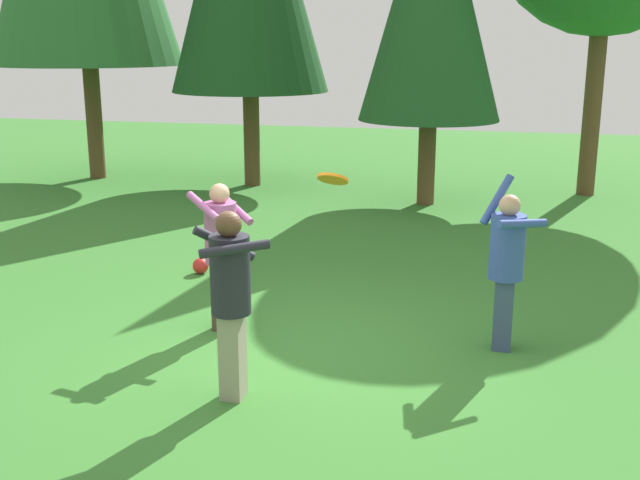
{
  "coord_description": "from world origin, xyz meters",
  "views": [
    {
      "loc": [
        2.0,
        -6.82,
        3.02
      ],
      "look_at": [
        0.19,
        0.54,
        1.05
      ],
      "focal_mm": 43.44,
      "sensor_mm": 36.0,
      "label": 1
    }
  ],
  "objects_px": {
    "person_thrower": "(506,259)",
    "person_catcher": "(231,290)",
    "frisbee": "(333,179)",
    "person_bystander": "(221,245)",
    "ball_red": "(201,266)"
  },
  "relations": [
    {
      "from": "frisbee",
      "to": "person_bystander",
      "type": "bearing_deg",
      "value": 144.15
    },
    {
      "from": "person_bystander",
      "to": "ball_red",
      "type": "bearing_deg",
      "value": 154.89
    },
    {
      "from": "person_catcher",
      "to": "ball_red",
      "type": "xyz_separation_m",
      "value": [
        -1.69,
        3.36,
        -0.88
      ]
    },
    {
      "from": "person_thrower",
      "to": "person_bystander",
      "type": "bearing_deg",
      "value": -35.79
    },
    {
      "from": "person_catcher",
      "to": "frisbee",
      "type": "height_order",
      "value": "frisbee"
    },
    {
      "from": "person_bystander",
      "to": "frisbee",
      "type": "height_order",
      "value": "frisbee"
    },
    {
      "from": "person_catcher",
      "to": "frisbee",
      "type": "distance_m",
      "value": 1.27
    },
    {
      "from": "person_bystander",
      "to": "ball_red",
      "type": "xyz_separation_m",
      "value": [
        -1.02,
        1.83,
        -0.83
      ]
    },
    {
      "from": "person_catcher",
      "to": "person_bystander",
      "type": "distance_m",
      "value": 1.67
    },
    {
      "from": "person_bystander",
      "to": "frisbee",
      "type": "bearing_deg",
      "value": 0.0
    },
    {
      "from": "frisbee",
      "to": "ball_red",
      "type": "distance_m",
      "value": 4.17
    },
    {
      "from": "person_bystander",
      "to": "ball_red",
      "type": "relative_size",
      "value": 7.46
    },
    {
      "from": "frisbee",
      "to": "ball_red",
      "type": "xyz_separation_m",
      "value": [
        -2.45,
        2.87,
        -1.77
      ]
    },
    {
      "from": "person_bystander",
      "to": "frisbee",
      "type": "xyz_separation_m",
      "value": [
        1.43,
        -1.04,
        0.94
      ]
    },
    {
      "from": "person_thrower",
      "to": "person_catcher",
      "type": "relative_size",
      "value": 1.05
    }
  ]
}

